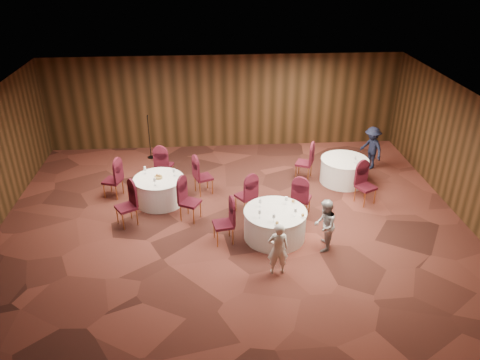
{
  "coord_description": "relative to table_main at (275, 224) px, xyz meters",
  "views": [
    {
      "loc": [
        -0.56,
        -10.33,
        6.61
      ],
      "look_at": [
        0.2,
        0.2,
        1.1
      ],
      "focal_mm": 35.0,
      "sensor_mm": 36.0,
      "label": 1
    }
  ],
  "objects": [
    {
      "name": "tabletop_left",
      "position": [
        -2.96,
        1.95,
        0.45
      ],
      "size": [
        0.88,
        0.78,
        0.22
      ],
      "color": "silver",
      "rests_on": "table_left"
    },
    {
      "name": "table_right",
      "position": [
        2.47,
        2.78,
        0.0
      ],
      "size": [
        1.41,
        1.41,
        0.74
      ],
      "color": "white",
      "rests_on": "ground"
    },
    {
      "name": "tabletop_right",
      "position": [
        2.69,
        2.53,
        0.52
      ],
      "size": [
        0.08,
        0.08,
        0.22
      ],
      "color": "silver",
      "rests_on": "table_right"
    },
    {
      "name": "tabletop_main",
      "position": [
        0.14,
        -0.12,
        0.47
      ],
      "size": [
        1.13,
        1.11,
        0.22
      ],
      "color": "silver",
      "rests_on": "table_main"
    },
    {
      "name": "man_c",
      "position": [
        3.57,
        3.66,
        0.32
      ],
      "size": [
        0.82,
        1.02,
        1.38
      ],
      "primitive_type": "imported",
      "rotation": [
        0.0,
        0.0,
        5.11
      ],
      "color": "black",
      "rests_on": "ground"
    },
    {
      "name": "woman_a",
      "position": [
        -0.13,
        -1.37,
        0.26
      ],
      "size": [
        0.46,
        0.31,
        1.26
      ],
      "primitive_type": "imported",
      "rotation": [
        0.0,
        0.0,
        3.16
      ],
      "color": "silver",
      "rests_on": "ground"
    },
    {
      "name": "chairs_left",
      "position": [
        -2.94,
        1.98,
        0.12
      ],
      "size": [
        3.23,
        3.09,
        1.0
      ],
      "color": "#390B15",
      "rests_on": "ground"
    },
    {
      "name": "room_shell",
      "position": [
        -0.98,
        0.79,
        1.59
      ],
      "size": [
        12.0,
        12.0,
        12.0
      ],
      "color": "silver",
      "rests_on": "ground"
    },
    {
      "name": "chairs_main",
      "position": [
        -0.34,
        0.71,
        0.12
      ],
      "size": [
        2.75,
        2.0,
        1.0
      ],
      "color": "#390B15",
      "rests_on": "ground"
    },
    {
      "name": "ground",
      "position": [
        -0.98,
        0.79,
        -0.38
      ],
      "size": [
        12.0,
        12.0,
        0.0
      ],
      "primitive_type": "plane",
      "color": "black",
      "rests_on": "ground"
    },
    {
      "name": "table_main",
      "position": [
        0.0,
        0.0,
        0.0
      ],
      "size": [
        1.53,
        1.53,
        0.74
      ],
      "color": "white",
      "rests_on": "ground"
    },
    {
      "name": "chairs_right",
      "position": [
        2.03,
        2.3,
        0.12
      ],
      "size": [
        2.1,
        2.33,
        1.0
      ],
      "color": "#390B15",
      "rests_on": "ground"
    },
    {
      "name": "mic_stand",
      "position": [
        -3.5,
        4.95,
        0.05
      ],
      "size": [
        0.24,
        0.24,
        1.48
      ],
      "color": "black",
      "rests_on": "ground"
    },
    {
      "name": "table_left",
      "position": [
        -2.95,
        1.95,
        0.0
      ],
      "size": [
        1.39,
        1.39,
        0.74
      ],
      "color": "white",
      "rests_on": "ground"
    },
    {
      "name": "woman_b",
      "position": [
        1.08,
        -0.56,
        0.27
      ],
      "size": [
        0.66,
        0.75,
        1.3
      ],
      "primitive_type": "imported",
      "rotation": [
        0.0,
        0.0,
        4.4
      ],
      "color": "#ADAEB2",
      "rests_on": "ground"
    }
  ]
}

